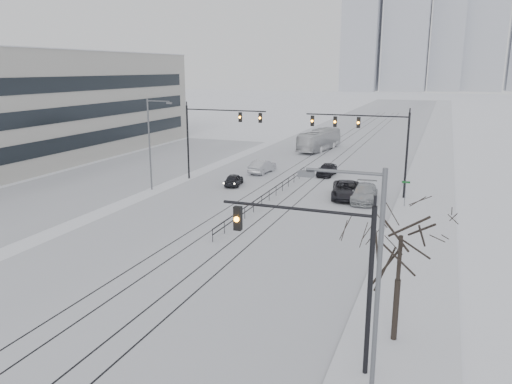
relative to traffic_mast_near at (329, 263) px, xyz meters
name	(u,v)px	position (x,y,z in m)	size (l,w,h in m)	color
road	(337,151)	(-10.79, 54.00, -4.55)	(22.00, 260.00, 0.02)	silver
sidewalk_east	(434,156)	(2.71, 54.00, -4.48)	(5.00, 260.00, 0.16)	silver
curb	(415,156)	(0.26, 54.00, -4.50)	(0.10, 260.00, 0.12)	gray
parking_strip	(119,174)	(-30.79, 29.00, -4.55)	(14.00, 60.00, 0.03)	silver
tram_rails	(299,179)	(-10.79, 34.00, -4.54)	(5.30, 180.00, 0.01)	black
skyline	(434,31)	(-5.77, 267.63, 26.08)	(96.00, 48.00, 72.00)	#A3A7B3
traffic_mast_near	(329,263)	(0.00, 0.00, 0.00)	(6.10, 0.37, 7.00)	black
traffic_mast_ne	(370,136)	(-2.64, 29.00, 1.20)	(9.60, 0.37, 8.00)	black
traffic_mast_nw	(212,129)	(-19.31, 30.00, 1.01)	(9.10, 0.37, 8.00)	black
street_light_east	(368,286)	(1.91, -3.00, 0.65)	(2.73, 0.25, 9.00)	#595B60
street_light_west	(152,138)	(-22.99, 24.00, 0.65)	(2.73, 0.25, 9.00)	#595B60
bare_tree	(400,247)	(2.41, 3.00, -0.07)	(4.40, 4.40, 6.10)	black
median_fence	(269,195)	(-10.79, 24.00, -4.04)	(0.06, 24.00, 1.00)	black
street_sign	(405,190)	(1.01, 26.00, -2.96)	(0.70, 0.06, 2.40)	#595B60
sedan_sb_inner	(234,180)	(-16.26, 28.54, -3.94)	(1.47, 3.65, 1.24)	black
sedan_sb_outer	(262,167)	(-15.70, 35.63, -3.81)	(1.58, 4.55, 1.50)	#AEB0B6
sedan_nb_front	(346,190)	(-4.41, 27.56, -3.79)	(2.56, 5.56, 1.55)	black
sedan_nb_right	(364,193)	(-2.61, 26.91, -3.79)	(2.15, 5.30, 1.54)	#A1A4A8
sedan_nb_far	(327,170)	(-8.34, 36.79, -3.86)	(1.66, 4.13, 1.41)	black
box_truck	(319,140)	(-13.46, 54.13, -3.05)	(2.53, 10.82, 3.01)	silver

